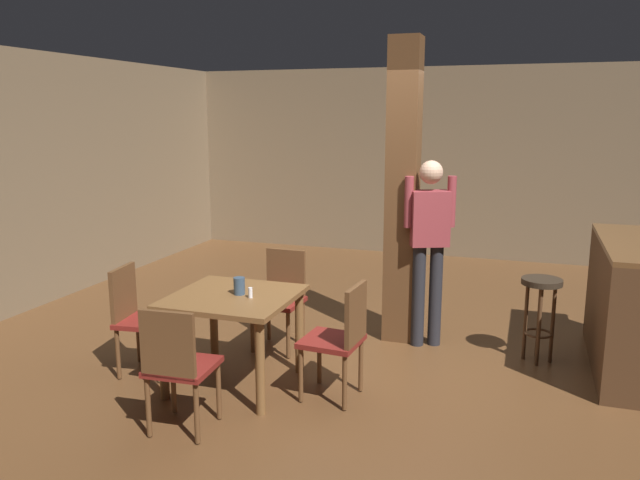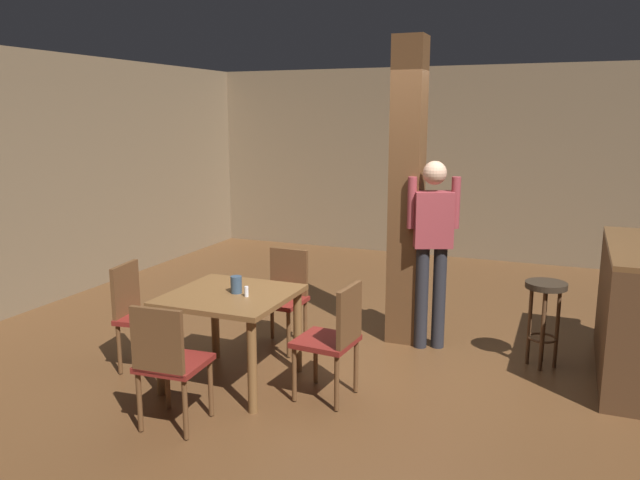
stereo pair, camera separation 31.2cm
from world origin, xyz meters
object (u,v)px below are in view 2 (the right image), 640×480
(chair_east, at_px, (335,336))
(standing_person, at_px, (432,241))
(salt_shaker, at_px, (246,292))
(dining_table, at_px, (231,309))
(chair_north, at_px, (283,293))
(napkin_cup, at_px, (236,285))
(chair_south, at_px, (168,359))
(bar_counter, at_px, (627,309))
(chair_west, at_px, (139,310))
(bar_stool_near, at_px, (545,304))

(chair_east, bearing_deg, standing_person, 72.39)
(salt_shaker, bearing_deg, chair_east, 4.74)
(dining_table, height_order, chair_north, chair_north)
(napkin_cup, bearing_deg, chair_south, -93.21)
(salt_shaker, bearing_deg, chair_north, 97.87)
(dining_table, relative_size, bar_counter, 0.55)
(chair_north, relative_size, napkin_cup, 6.58)
(napkin_cup, xyz_separation_m, standing_person, (1.25, 1.34, 0.19))
(dining_table, relative_size, napkin_cup, 6.91)
(chair_east, xyz_separation_m, chair_west, (-1.74, -0.06, 0.00))
(chair_west, height_order, napkin_cup, chair_west)
(dining_table, bearing_deg, standing_person, 46.50)
(chair_south, xyz_separation_m, bar_counter, (2.92, 2.20, 0.05))
(dining_table, xyz_separation_m, bar_counter, (2.91, 1.37, -0.06))
(bar_stool_near, bearing_deg, chair_south, -137.26)
(napkin_cup, bearing_deg, chair_north, 90.41)
(chair_west, xyz_separation_m, napkin_cup, (0.91, 0.06, 0.31))
(salt_shaker, bearing_deg, bar_counter, 27.04)
(chair_south, bearing_deg, dining_table, 89.56)
(chair_south, relative_size, salt_shaker, 10.94)
(chair_west, xyz_separation_m, bar_stool_near, (3.15, 1.32, 0.05))
(chair_north, height_order, salt_shaker, chair_north)
(chair_east, relative_size, chair_south, 1.00)
(salt_shaker, relative_size, standing_person, 0.05)
(napkin_cup, bearing_deg, chair_east, 0.00)
(chair_west, relative_size, napkin_cup, 6.58)
(chair_east, distance_m, bar_counter, 2.44)
(napkin_cup, xyz_separation_m, bar_counter, (2.87, 1.34, -0.25))
(chair_north, xyz_separation_m, napkin_cup, (0.01, -0.86, 0.31))
(dining_table, height_order, chair_east, chair_east)
(dining_table, bearing_deg, chair_north, 87.72)
(chair_south, distance_m, salt_shaker, 0.86)
(chair_west, xyz_separation_m, chair_south, (0.86, -0.80, 0.00))
(napkin_cup, xyz_separation_m, salt_shaker, (0.12, -0.06, -0.03))
(chair_south, height_order, salt_shaker, chair_south)
(dining_table, distance_m, bar_stool_near, 2.62)
(chair_west, relative_size, salt_shaker, 10.94)
(napkin_cup, bearing_deg, bar_stool_near, 29.40)
(dining_table, xyz_separation_m, salt_shaker, (0.16, -0.03, 0.17))
(chair_east, xyz_separation_m, salt_shaker, (-0.71, -0.06, 0.28))
(dining_table, xyz_separation_m, chair_west, (-0.87, -0.03, -0.11))
(chair_south, relative_size, bar_counter, 0.53)
(chair_north, height_order, chair_south, same)
(chair_north, relative_size, bar_counter, 0.53)
(bar_stool_near, bearing_deg, napkin_cup, -150.60)
(chair_east, height_order, chair_west, same)
(dining_table, xyz_separation_m, chair_east, (0.87, 0.02, -0.11))
(chair_east, relative_size, napkin_cup, 6.58)
(dining_table, height_order, standing_person, standing_person)
(dining_table, distance_m, chair_east, 0.88)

